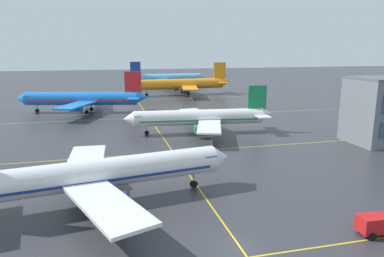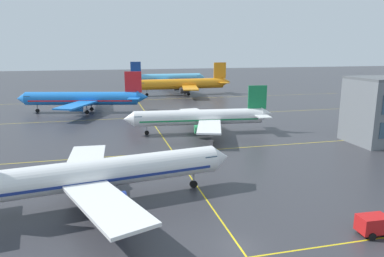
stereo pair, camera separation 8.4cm
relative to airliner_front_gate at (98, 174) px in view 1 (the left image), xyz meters
The scene contains 8 objects.
ground_plane 19.30m from the airliner_front_gate, 45.89° to the right, with size 600.00×600.00×0.00m, color #333338.
airliner_front_gate is the anchor object (origin of this frame).
airliner_second_row 39.96m from the airliner_front_gate, 56.33° to the left, with size 33.98×29.17×10.56m.
airliner_third_row 67.56m from the airliner_front_gate, 93.82° to the left, with size 38.56×32.76×12.08m.
airliner_far_left_stand 106.01m from the airliner_front_gate, 71.85° to the left, with size 41.49×35.87×12.93m.
airliner_far_right_stand 139.35m from the airliner_front_gate, 76.60° to the left, with size 39.30×34.01×12.25m.
taxiway_markings 39.68m from the airliner_front_gate, 70.52° to the left, with size 169.36×154.96×0.01m.
service_truck_catering 31.58m from the airliner_front_gate, 28.15° to the right, with size 4.21×2.33×2.10m.
Camera 1 is at (-12.12, -29.55, 18.78)m, focal length 33.76 mm.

